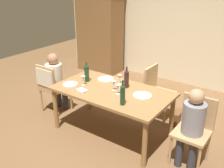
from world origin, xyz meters
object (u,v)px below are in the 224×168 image
(wine_glass_far, at_px, (114,84))
(dinner_plate_guest_left, at_px, (142,95))
(wine_bottle_tall_green, at_px, (126,78))
(handbag, at_px, (177,117))
(person_woman_host, at_px, (56,78))
(person_man_bearded, at_px, (192,123))
(dinner_plate_guest_right, at_px, (70,84))
(dining_table, at_px, (112,95))
(chair_left_end, at_px, (49,83))
(wine_glass_centre, at_px, (118,87))
(wine_glass_near_left, at_px, (83,79))
(dinner_plate_host, at_px, (106,79))
(chair_right_end, at_px, (194,126))
(wine_glass_near_right, at_px, (120,77))
(armoire_cabinet, at_px, (100,29))
(wine_bottle_dark_red, at_px, (123,94))
(chair_far_right, at_px, (156,89))
(wine_bottle_short_olive, at_px, (87,73))

(wine_glass_far, height_order, dinner_plate_guest_left, wine_glass_far)
(wine_bottle_tall_green, xyz_separation_m, handbag, (0.63, 0.66, -0.78))
(person_woman_host, height_order, person_man_bearded, person_woman_host)
(dinner_plate_guest_left, distance_m, dinner_plate_guest_right, 1.18)
(dining_table, xyz_separation_m, chair_left_end, (-1.27, -0.12, -0.07))
(wine_bottle_tall_green, relative_size, wine_glass_centre, 2.27)
(dining_table, distance_m, person_woman_host, 1.27)
(wine_glass_near_left, distance_m, dinner_plate_guest_right, 0.24)
(wine_glass_far, xyz_separation_m, handbag, (0.73, 0.86, -0.74))
(dinner_plate_host, distance_m, dinner_plate_guest_left, 0.84)
(chair_right_end, xyz_separation_m, wine_glass_near_right, (-1.32, 0.19, 0.32))
(person_man_bearded, relative_size, wine_glass_far, 7.31)
(armoire_cabinet, relative_size, wine_bottle_tall_green, 6.46)
(dining_table, xyz_separation_m, dinner_plate_guest_right, (-0.67, -0.21, 0.09))
(wine_glass_centre, distance_m, dinner_plate_guest_left, 0.37)
(chair_left_end, distance_m, dinner_plate_guest_left, 1.77)
(chair_left_end, bearing_deg, person_woman_host, 90.00)
(chair_right_end, bearing_deg, wine_bottle_tall_green, -6.30)
(wine_bottle_dark_red, relative_size, wine_glass_far, 2.36)
(chair_far_right, distance_m, dinner_plate_guest_left, 0.83)
(wine_glass_near_right, bearing_deg, wine_bottle_dark_red, -52.85)
(dining_table, relative_size, chair_right_end, 1.94)
(armoire_cabinet, height_order, wine_glass_near_left, armoire_cabinet)
(person_man_bearded, bearing_deg, armoire_cabinet, -34.85)
(wine_glass_near_left, height_order, handbag, wine_glass_near_left)
(chair_far_right, height_order, person_man_bearded, person_man_bearded)
(chair_far_right, height_order, handbag, chair_far_right)
(chair_right_end, height_order, dinner_plate_guest_left, chair_right_end)
(chair_far_right, height_order, dinner_plate_host, chair_far_right)
(wine_glass_centre, bearing_deg, wine_glass_far, 149.44)
(person_man_bearded, relative_size, dinner_plate_guest_right, 4.54)
(dinner_plate_host, bearing_deg, wine_glass_centre, -36.30)
(chair_far_right, distance_m, person_man_bearded, 1.32)
(wine_glass_far, bearing_deg, chair_far_right, 71.48)
(wine_glass_far, height_order, handbag, wine_glass_far)
(wine_glass_near_left, xyz_separation_m, wine_glass_near_right, (0.44, 0.38, 0.00))
(chair_right_end, distance_m, wine_glass_centre, 1.17)
(wine_bottle_dark_red, xyz_separation_m, dinner_plate_guest_right, (-1.06, 0.09, -0.15))
(chair_right_end, distance_m, wine_glass_near_right, 1.37)
(dinner_plate_host, height_order, dinner_plate_guest_left, same)
(person_woman_host, distance_m, person_man_bearded, 2.54)
(dinner_plate_host, distance_m, dinner_plate_guest_right, 0.61)
(dining_table, distance_m, wine_bottle_short_olive, 0.59)
(wine_glass_near_left, height_order, dinner_plate_host, wine_glass_near_left)
(dining_table, relative_size, dinner_plate_host, 6.65)
(person_woman_host, relative_size, wine_bottle_short_olive, 3.37)
(armoire_cabinet, xyz_separation_m, wine_bottle_short_olive, (1.45, -2.20, -0.20))
(person_woman_host, height_order, wine_glass_far, person_woman_host)
(dinner_plate_guest_right, bearing_deg, wine_glass_near_right, 38.39)
(wine_bottle_short_olive, distance_m, dinner_plate_host, 0.35)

